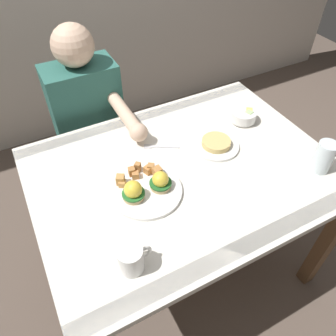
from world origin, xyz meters
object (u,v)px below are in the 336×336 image
at_px(fruit_bowl, 243,116).
at_px(side_plate, 216,144).
at_px(fork, 159,147).
at_px(coffee_mug, 131,258).
at_px(diner_person, 91,122).
at_px(eggs_benedict_plate, 146,188).
at_px(dining_table, 184,186).
at_px(water_glass_near, 323,159).

relative_size(fruit_bowl, side_plate, 0.60).
xyz_separation_m(fruit_bowl, fork, (-0.43, 0.02, -0.03)).
distance_m(coffee_mug, diner_person, 0.92).
bearing_deg(coffee_mug, side_plate, 33.04).
xyz_separation_m(eggs_benedict_plate, fork, (0.16, 0.20, -0.02)).
bearing_deg(dining_table, fruit_bowl, 20.52).
bearing_deg(fork, fruit_bowl, -2.04).
xyz_separation_m(fruit_bowl, side_plate, (-0.21, -0.10, -0.02)).
relative_size(coffee_mug, side_plate, 0.56).
xyz_separation_m(dining_table, coffee_mug, (-0.36, -0.30, 0.16)).
distance_m(eggs_benedict_plate, side_plate, 0.39).
bearing_deg(side_plate, eggs_benedict_plate, -166.04).
bearing_deg(eggs_benedict_plate, dining_table, 11.48).
relative_size(coffee_mug, diner_person, 0.10).
bearing_deg(side_plate, diner_person, 126.18).
height_order(coffee_mug, side_plate, coffee_mug).
relative_size(side_plate, diner_person, 0.18).
bearing_deg(fruit_bowl, coffee_mug, -149.39).
xyz_separation_m(water_glass_near, side_plate, (-0.29, 0.31, -0.04)).
bearing_deg(dining_table, water_glass_near, -27.82).
height_order(water_glass_near, side_plate, water_glass_near).
bearing_deg(fork, eggs_benedict_plate, -127.92).
bearing_deg(water_glass_near, eggs_benedict_plate, 162.30).
height_order(fork, side_plate, side_plate).
bearing_deg(eggs_benedict_plate, diner_person, 92.01).
bearing_deg(diner_person, fork, -67.35).
height_order(eggs_benedict_plate, fork, eggs_benedict_plate).
height_order(coffee_mug, fork, coffee_mug).
xyz_separation_m(eggs_benedict_plate, fruit_bowl, (0.59, 0.19, 0.01)).
xyz_separation_m(fork, side_plate, (0.22, -0.11, 0.01)).
distance_m(dining_table, eggs_benedict_plate, 0.23).
distance_m(coffee_mug, water_glass_near, 0.83).
height_order(dining_table, fruit_bowl, fruit_bowl).
height_order(fruit_bowl, side_plate, fruit_bowl).
bearing_deg(fruit_bowl, water_glass_near, -79.28).
distance_m(water_glass_near, diner_person, 1.11).
bearing_deg(fork, side_plate, -26.95).
distance_m(fruit_bowl, fork, 0.43).
height_order(fork, water_glass_near, water_glass_near).
height_order(fruit_bowl, fork, fruit_bowl).
bearing_deg(dining_table, diner_person, 109.52).
distance_m(fruit_bowl, coffee_mug, 0.88).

